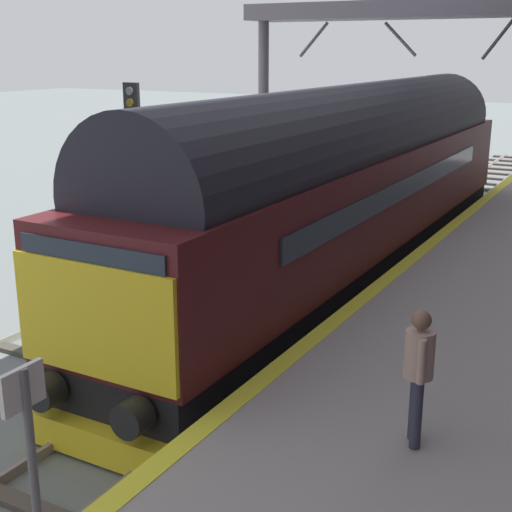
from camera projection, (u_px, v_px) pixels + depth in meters
The scene contains 9 objects.
ground_plane at pixel (213, 378), 12.29m from camera, with size 140.00×140.00×0.00m, color slate.
track_main at pixel (213, 375), 12.27m from camera, with size 2.50×60.00×0.15m.
track_adjacent_west at pixel (60, 336), 13.92m from camera, with size 2.50×60.00×0.15m.
station_platform at pixel (421, 400), 10.47m from camera, with size 4.00×44.00×1.01m.
diesel_locomotive at pixel (350, 181), 16.62m from camera, with size 2.74×18.10×4.68m.
signal_post_mid at pixel (135, 150), 18.03m from camera, with size 0.44×0.22×4.64m.
platform_number_sign at pixel (29, 442), 5.89m from camera, with size 0.10×0.44×1.98m.
waiting_passenger at pixel (419, 365), 8.10m from camera, with size 0.45×0.48×1.64m.
overhead_footbridge at pixel (449, 22), 21.08m from camera, with size 12.83×2.00×6.82m.
Camera 1 is at (6.10, -9.45, 5.43)m, focal length 50.29 mm.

